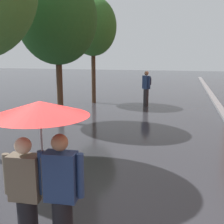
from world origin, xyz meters
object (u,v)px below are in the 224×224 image
street_tree_2 (93,27)px  pedestrian_walking_midground (146,88)px  couple_under_umbrella (42,154)px  street_tree_1 (57,18)px

street_tree_2 → pedestrian_walking_midground: (2.85, -0.30, -3.00)m
street_tree_2 → couple_under_umbrella: size_ratio=2.60×
street_tree_2 → pedestrian_walking_midground: 4.15m
street_tree_2 → pedestrian_walking_midground: bearing=-6.0°
couple_under_umbrella → pedestrian_walking_midground: 11.10m
street_tree_1 → couple_under_umbrella: (2.84, -6.89, -2.42)m
street_tree_2 → couple_under_umbrella: (2.91, -11.38, -2.50)m
street_tree_2 → couple_under_umbrella: street_tree_2 is taller
street_tree_1 → couple_under_umbrella: street_tree_1 is taller
street_tree_1 → couple_under_umbrella: 7.84m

